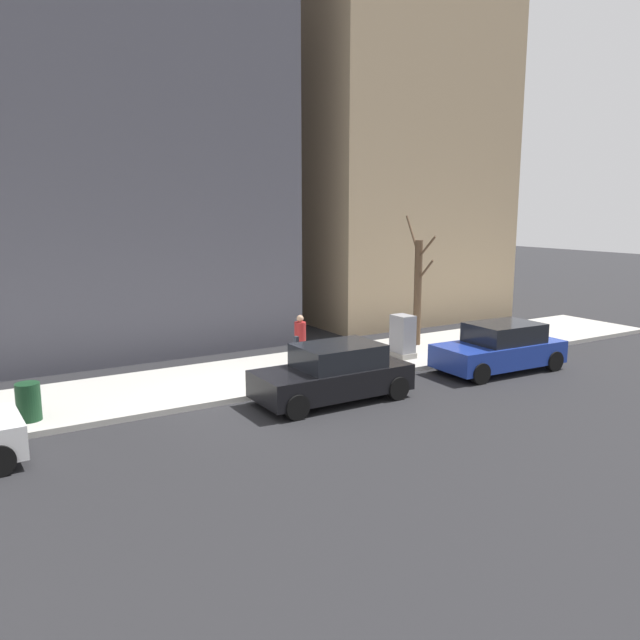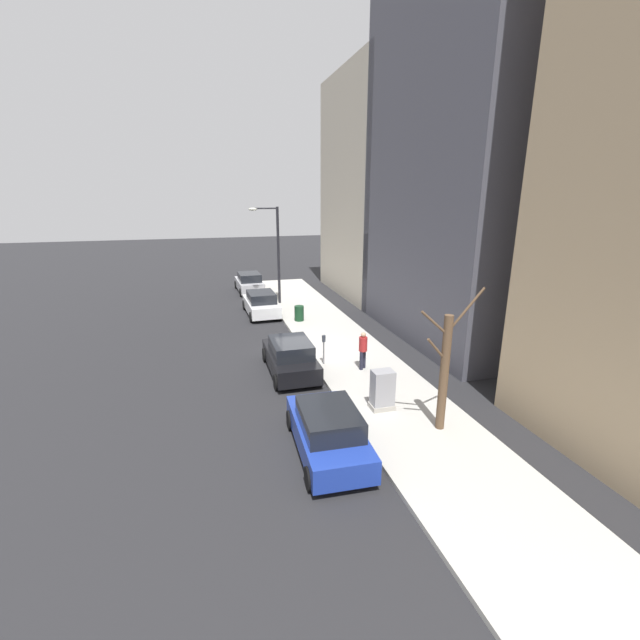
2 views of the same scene
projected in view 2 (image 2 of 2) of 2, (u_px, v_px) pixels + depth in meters
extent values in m
plane|color=#232326|center=(305.00, 354.00, 20.65)|extent=(120.00, 120.00, 0.00)
cube|color=#B2AFA8|center=(344.00, 349.00, 21.14)|extent=(4.00, 36.00, 0.15)
cube|color=#1E389E|center=(327.00, 435.00, 12.71)|extent=(1.96, 4.27, 0.70)
cube|color=black|center=(329.00, 419.00, 12.33)|extent=(1.69, 2.26, 0.60)
cylinder|color=black|center=(291.00, 420.00, 14.04)|extent=(0.25, 0.65, 0.64)
cylinder|color=black|center=(341.00, 414.00, 14.41)|extent=(0.25, 0.65, 0.64)
cylinder|color=black|center=(310.00, 479.00, 11.14)|extent=(0.25, 0.65, 0.64)
cylinder|color=black|center=(372.00, 469.00, 11.51)|extent=(0.25, 0.65, 0.64)
cube|color=black|center=(290.00, 360.00, 18.41)|extent=(1.81, 4.20, 0.70)
cube|color=black|center=(291.00, 348.00, 18.04)|extent=(1.60, 2.20, 0.60)
cylinder|color=black|center=(265.00, 355.00, 19.70)|extent=(0.22, 0.64, 0.64)
cylinder|color=black|center=(301.00, 351.00, 20.13)|extent=(0.22, 0.64, 0.64)
cylinder|color=black|center=(277.00, 382.00, 16.83)|extent=(0.22, 0.64, 0.64)
cylinder|color=black|center=(319.00, 378.00, 17.27)|extent=(0.22, 0.64, 0.64)
cube|color=white|center=(261.00, 306.00, 27.31)|extent=(1.94, 4.26, 0.70)
cube|color=black|center=(261.00, 297.00, 26.95)|extent=(1.67, 2.25, 0.60)
cylinder|color=black|center=(245.00, 305.00, 28.56)|extent=(0.24, 0.65, 0.64)
cylinder|color=black|center=(270.00, 303.00, 29.05)|extent=(0.24, 0.65, 0.64)
cylinder|color=black|center=(252.00, 317.00, 25.72)|extent=(0.24, 0.65, 0.64)
cylinder|color=black|center=(279.00, 315.00, 26.21)|extent=(0.24, 0.65, 0.64)
cube|color=#B7B7BC|center=(249.00, 285.00, 33.74)|extent=(1.96, 4.27, 0.70)
cube|color=black|center=(249.00, 277.00, 33.38)|extent=(1.68, 2.26, 0.60)
cylinder|color=black|center=(236.00, 285.00, 34.99)|extent=(0.24, 0.65, 0.64)
cylinder|color=black|center=(257.00, 283.00, 35.48)|extent=(0.24, 0.65, 0.64)
cylinder|color=black|center=(241.00, 293.00, 32.15)|extent=(0.24, 0.65, 0.64)
cylinder|color=black|center=(264.00, 291.00, 32.64)|extent=(0.24, 0.65, 0.64)
cylinder|color=slate|center=(324.00, 353.00, 18.97)|extent=(0.07, 0.07, 1.05)
cube|color=#2D333D|center=(324.00, 338.00, 18.78)|extent=(0.14, 0.10, 0.30)
cube|color=#A8A399|center=(382.00, 406.00, 15.13)|extent=(0.83, 0.61, 0.18)
cube|color=#939399|center=(383.00, 388.00, 14.92)|extent=(0.75, 0.55, 1.25)
cylinder|color=black|center=(279.00, 256.00, 28.93)|extent=(0.18, 0.18, 6.50)
cylinder|color=black|center=(265.00, 208.00, 27.84)|extent=(1.60, 0.10, 0.10)
ellipsoid|color=beige|center=(253.00, 209.00, 27.65)|extent=(0.56, 0.32, 0.20)
cylinder|color=brown|center=(444.00, 374.00, 13.37)|extent=(0.28, 0.28, 3.80)
cylinder|color=brown|center=(437.00, 350.00, 13.02)|extent=(0.76, 0.14, 0.82)
cylinder|color=brown|center=(435.00, 323.00, 12.81)|extent=(0.96, 0.14, 0.85)
cylinder|color=brown|center=(466.00, 310.00, 12.82)|extent=(1.05, 0.30, 1.42)
cylinder|color=#14381E|center=(299.00, 313.00, 25.54)|extent=(0.56, 0.56, 0.90)
cylinder|color=#1E1E2D|center=(364.00, 359.00, 18.59)|extent=(0.16, 0.16, 0.82)
cylinder|color=#1E1E2D|center=(361.00, 361.00, 18.40)|extent=(0.16, 0.16, 0.82)
cylinder|color=#A52323|center=(363.00, 344.00, 18.29)|extent=(0.36, 0.36, 0.62)
sphere|color=tan|center=(363.00, 335.00, 18.17)|extent=(0.22, 0.22, 0.22)
cube|color=#4C4C56|center=(517.00, 129.00, 21.48)|extent=(11.65, 11.65, 21.15)
cube|color=#BCB29E|center=(411.00, 188.00, 31.90)|extent=(11.03, 11.03, 15.69)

